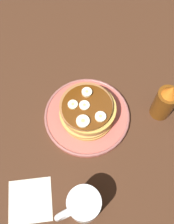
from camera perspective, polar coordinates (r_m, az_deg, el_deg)
ground_plane at (r=78.05cm, az=0.00°, el=-1.52°), size 140.00×140.00×3.00cm
plate at (r=75.92cm, az=0.00°, el=-0.81°), size 24.93×24.93×1.55cm
pancake_stack at (r=73.08cm, az=0.06°, el=0.31°), size 16.39×16.33×5.54cm
banana_slice_0 at (r=70.51cm, az=-0.57°, el=1.47°), size 2.86×2.86×0.68cm
banana_slice_1 at (r=70.67cm, az=-3.12°, el=1.63°), size 2.74×2.74×0.74cm
banana_slice_2 at (r=68.34cm, az=-0.90°, el=-2.05°), size 3.58×3.58×0.99cm
banana_slice_3 at (r=72.21cm, az=-0.03°, el=4.33°), size 2.88×2.88×1.04cm
banana_slice_4 at (r=68.98cm, az=2.97°, el=-1.05°), size 2.99×2.99×0.94cm
coffee_mug at (r=65.12cm, az=-0.96°, el=-19.75°), size 11.55×7.87×9.89cm
napkin at (r=71.68cm, az=-12.33°, el=-18.41°), size 13.98×13.98×0.30cm
syrup_bottle at (r=74.89cm, az=16.68°, el=2.14°), size 5.90×5.90×14.16cm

